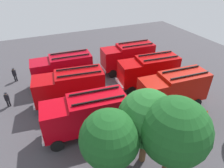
% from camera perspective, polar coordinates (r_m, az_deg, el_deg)
% --- Properties ---
extents(ground_plane, '(49.81, 49.81, 0.00)m').
position_cam_1_polar(ground_plane, '(22.88, -0.00, -2.97)').
color(ground_plane, '#423F44').
extents(fire_truck_0, '(7.34, 3.13, 3.88)m').
position_cam_1_polar(fire_truck_0, '(27.10, 4.60, 8.05)').
color(fire_truck_0, '#AE050C').
rests_on(fire_truck_0, ground).
extents(fire_truck_1, '(7.32, 3.08, 3.88)m').
position_cam_1_polar(fire_truck_1, '(24.51, -14.06, 4.43)').
color(fire_truck_1, '#A80615').
rests_on(fire_truck_1, ground).
extents(fire_truck_2, '(7.40, 3.31, 3.88)m').
position_cam_1_polar(fire_truck_2, '(23.79, 10.52, 4.00)').
color(fire_truck_2, '#B40304').
rests_on(fire_truck_2, ground).
extents(fire_truck_3, '(7.45, 3.48, 3.88)m').
position_cam_1_polar(fire_truck_3, '(20.74, -12.08, -0.70)').
color(fire_truck_3, '#AE050A').
rests_on(fire_truck_3, ground).
extents(fire_truck_4, '(7.35, 3.14, 3.88)m').
position_cam_1_polar(fire_truck_4, '(20.95, 17.35, -1.18)').
color(fire_truck_4, '#AD1106').
rests_on(fire_truck_4, ground).
extents(fire_truck_5, '(7.39, 3.29, 3.88)m').
position_cam_1_polar(fire_truck_5, '(16.99, -7.68, -8.55)').
color(fire_truck_5, '#BC030F').
rests_on(fire_truck_5, ground).
extents(firefighter_0, '(0.44, 0.29, 1.68)m').
position_cam_1_polar(firefighter_0, '(20.15, -3.60, -5.24)').
color(firefighter_0, black).
rests_on(firefighter_0, ground).
extents(firefighter_1, '(0.45, 0.48, 1.77)m').
position_cam_1_polar(firefighter_1, '(27.55, -6.00, 5.74)').
color(firefighter_1, black).
rests_on(firefighter_1, ground).
extents(firefighter_2, '(0.46, 0.32, 1.79)m').
position_cam_1_polar(firefighter_2, '(27.75, -26.36, 2.60)').
color(firefighter_2, black).
rests_on(firefighter_2, ground).
extents(firefighter_3, '(0.44, 0.28, 1.68)m').
position_cam_1_polar(firefighter_3, '(23.27, -28.04, -3.82)').
color(firefighter_3, black).
rests_on(firefighter_3, ground).
extents(firefighter_4, '(0.42, 0.48, 1.67)m').
position_cam_1_polar(firefighter_4, '(29.21, -1.61, 7.35)').
color(firefighter_4, black).
rests_on(firefighter_4, ground).
extents(tree_1, '(4.31, 4.31, 6.68)m').
position_cam_1_polar(tree_1, '(12.67, 17.61, -12.85)').
color(tree_1, brown).
rests_on(tree_1, ground).
extents(tree_2, '(4.03, 4.03, 6.25)m').
position_cam_1_polar(tree_2, '(13.54, 10.04, -9.81)').
color(tree_2, brown).
rests_on(tree_2, ground).
extents(tree_3, '(3.77, 3.77, 5.84)m').
position_cam_1_polar(tree_3, '(12.45, -0.71, -15.57)').
color(tree_3, brown).
rests_on(tree_3, ground).
extents(traffic_cone_0, '(0.48, 0.48, 0.68)m').
position_cam_1_polar(traffic_cone_0, '(21.86, 25.66, -7.52)').
color(traffic_cone_0, '#F2600C').
rests_on(traffic_cone_0, ground).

